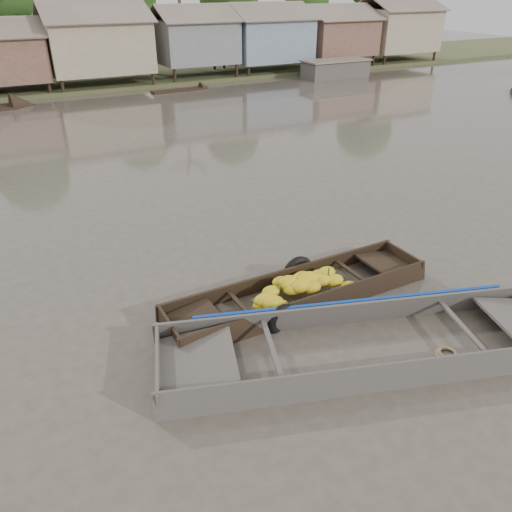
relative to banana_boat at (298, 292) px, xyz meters
name	(u,v)px	position (x,y,z in m)	size (l,w,h in m)	color
ground	(293,316)	(-0.43, -0.50, -0.19)	(120.00, 120.00, 0.00)	#494038
riverbank	(96,35)	(2.60, 31.36, 2.88)	(120.00, 12.47, 10.22)	#384723
banana_boat	(298,292)	(0.00, 0.00, 0.00)	(6.35, 1.76, 0.88)	black
viewer_boat	(370,349)	(0.27, -2.23, -0.12)	(8.53, 4.55, 0.66)	#453F3B
distant_boats	(248,85)	(10.58, 23.34, 0.11)	(46.79, 15.08, 1.38)	black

